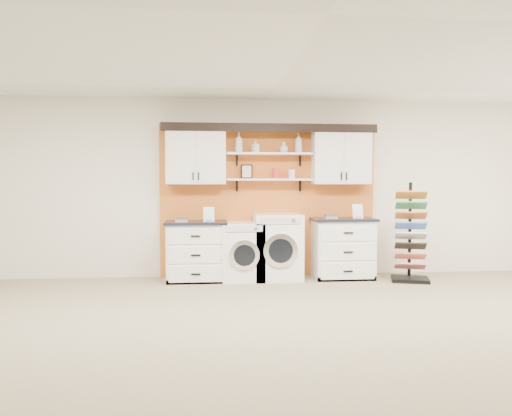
{
  "coord_description": "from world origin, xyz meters",
  "views": [
    {
      "loc": [
        -0.91,
        -3.9,
        1.49
      ],
      "look_at": [
        -0.35,
        2.3,
        1.17
      ],
      "focal_mm": 35.0,
      "sensor_mm": 36.0,
      "label": 1
    }
  ],
  "objects": [
    {
      "name": "floor",
      "position": [
        0.0,
        0.0,
        0.0
      ],
      "size": [
        10.0,
        10.0,
        0.0
      ],
      "primitive_type": "plane",
      "color": "gray",
      "rests_on": "ground"
    },
    {
      "name": "ceiling",
      "position": [
        0.0,
        0.0,
        2.8
      ],
      "size": [
        10.0,
        10.0,
        0.0
      ],
      "primitive_type": "plane",
      "rotation": [
        3.14,
        0.0,
        0.0
      ],
      "color": "white",
      "rests_on": "wall_back"
    },
    {
      "name": "wall_back",
      "position": [
        0.0,
        4.0,
        1.4
      ],
      "size": [
        10.0,
        0.0,
        10.0
      ],
      "primitive_type": "plane",
      "rotation": [
        1.57,
        0.0,
        0.0
      ],
      "color": "silver",
      "rests_on": "floor"
    },
    {
      "name": "accent_panel",
      "position": [
        0.0,
        3.96,
        1.2
      ],
      "size": [
        3.4,
        0.07,
        2.4
      ],
      "primitive_type": "cube",
      "color": "#CB6322",
      "rests_on": "wall_back"
    },
    {
      "name": "upper_cabinet_left",
      "position": [
        -1.13,
        3.79,
        1.88
      ],
      "size": [
        0.9,
        0.35,
        0.84
      ],
      "color": "white",
      "rests_on": "wall_back"
    },
    {
      "name": "upper_cabinet_right",
      "position": [
        1.13,
        3.79,
        1.88
      ],
      "size": [
        0.9,
        0.35,
        0.84
      ],
      "color": "white",
      "rests_on": "wall_back"
    },
    {
      "name": "shelf_lower",
      "position": [
        0.0,
        3.8,
        1.53
      ],
      "size": [
        1.32,
        0.28,
        0.03
      ],
      "primitive_type": "cube",
      "color": "white",
      "rests_on": "wall_back"
    },
    {
      "name": "shelf_upper",
      "position": [
        0.0,
        3.8,
        1.93
      ],
      "size": [
        1.32,
        0.28,
        0.03
      ],
      "primitive_type": "cube",
      "color": "white",
      "rests_on": "wall_back"
    },
    {
      "name": "crown_molding",
      "position": [
        0.0,
        3.81,
        2.33
      ],
      "size": [
        3.3,
        0.41,
        0.13
      ],
      "color": "black",
      "rests_on": "wall_back"
    },
    {
      "name": "picture_frame",
      "position": [
        -0.35,
        3.85,
        1.66
      ],
      "size": [
        0.18,
        0.02,
        0.22
      ],
      "color": "black",
      "rests_on": "shelf_lower"
    },
    {
      "name": "canister_red",
      "position": [
        0.1,
        3.8,
        1.62
      ],
      "size": [
        0.11,
        0.11,
        0.16
      ],
      "primitive_type": "cylinder",
      "color": "red",
      "rests_on": "shelf_lower"
    },
    {
      "name": "canister_cream",
      "position": [
        0.35,
        3.8,
        1.61
      ],
      "size": [
        0.1,
        0.1,
        0.14
      ],
      "primitive_type": "cylinder",
      "color": "silver",
      "rests_on": "shelf_lower"
    },
    {
      "name": "base_cabinet_left",
      "position": [
        -1.13,
        3.64,
        0.45
      ],
      "size": [
        0.92,
        0.66,
        0.9
      ],
      "color": "white",
      "rests_on": "floor"
    },
    {
      "name": "base_cabinet_right",
      "position": [
        1.13,
        3.64,
        0.47
      ],
      "size": [
        0.96,
        0.66,
        0.94
      ],
      "color": "white",
      "rests_on": "floor"
    },
    {
      "name": "washer",
      "position": [
        -0.42,
        3.64,
        0.44
      ],
      "size": [
        0.63,
        0.71,
        0.88
      ],
      "color": "white",
      "rests_on": "floor"
    },
    {
      "name": "dryer",
      "position": [
        0.11,
        3.64,
        0.5
      ],
      "size": [
        0.72,
        0.71,
        1.0
      ],
      "color": "white",
      "rests_on": "floor"
    },
    {
      "name": "sample_rack",
      "position": [
        2.08,
        3.33,
        0.49
      ],
      "size": [
        0.65,
        0.59,
        1.49
      ],
      "rotation": [
        0.0,
        0.0,
        -0.31
      ],
      "color": "black",
      "rests_on": "floor"
    },
    {
      "name": "soap_bottle_a",
      "position": [
        -0.47,
        3.8,
        2.1
      ],
      "size": [
        0.15,
        0.15,
        0.3
      ],
      "primitive_type": "imported",
      "rotation": [
        0.0,
        0.0,
        3.44
      ],
      "color": "silver",
      "rests_on": "shelf_upper"
    },
    {
      "name": "soap_bottle_b",
      "position": [
        -0.22,
        3.8,
        2.04
      ],
      "size": [
        0.11,
        0.12,
        0.19
      ],
      "primitive_type": "imported",
      "rotation": [
        0.0,
        0.0,
        0.39
      ],
      "color": "silver",
      "rests_on": "shelf_upper"
    },
    {
      "name": "soap_bottle_c",
      "position": [
        0.23,
        3.8,
        2.03
      ],
      "size": [
        0.14,
        0.14,
        0.16
      ],
      "primitive_type": "imported",
      "rotation": [
        0.0,
        0.0,
        1.49
      ],
      "color": "silver",
      "rests_on": "shelf_upper"
    },
    {
      "name": "soap_bottle_d",
      "position": [
        0.46,
        3.8,
        2.1
      ],
      "size": [
        0.12,
        0.12,
        0.3
      ],
      "primitive_type": "imported",
      "rotation": [
        0.0,
        0.0,
        -1.6
      ],
      "color": "silver",
      "rests_on": "shelf_upper"
    }
  ]
}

